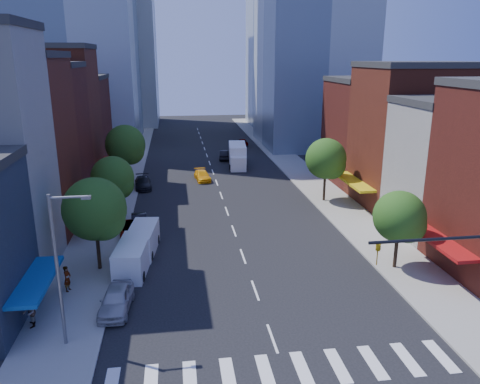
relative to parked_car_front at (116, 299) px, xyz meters
The scene contains 30 objects.
ground 10.58m from the parked_car_front, 25.73° to the right, with size 220.00×220.00×0.00m, color black.
sidewalk_left 35.56m from the parked_car_front, 94.84° to the left, with size 5.00×120.00×0.15m, color gray.
sidewalk_right 41.70m from the parked_car_front, 58.16° to the left, with size 5.00×120.00×0.15m, color gray.
crosswalk 12.18m from the parked_car_front, 38.58° to the right, with size 19.00×3.00×0.01m, color silver.
bldg_left_2 20.92m from the parked_car_front, 125.84° to the left, with size 12.00×9.00×16.00m, color maroon.
bldg_left_3 27.81m from the parked_car_front, 115.21° to the left, with size 12.00×8.00×15.00m, color #561C15.
bldg_left_4 35.71m from the parked_car_front, 109.25° to the left, with size 12.00×9.00×17.00m, color maroon.
bldg_left_5 44.32m from the parked_car_front, 105.17° to the left, with size 12.00×10.00×13.00m, color #561C15.
bldg_right_1 32.65m from the parked_car_front, 18.87° to the left, with size 12.00×8.00×12.00m, color beige.
bldg_right_2 36.78m from the parked_car_front, 32.49° to the left, with size 12.00×10.00×15.00m, color maroon.
bldg_right_3 42.76m from the parked_car_front, 43.97° to the left, with size 12.00×10.00×13.00m, color #561C15.
tower_far_w 94.81m from the parked_car_front, 95.37° to the left, with size 18.00×18.00×56.00m, color #9EA5AD.
streetlight 6.18m from the parked_car_front, 122.80° to the right, with size 2.25×0.25×9.00m.
tree_left_near 7.76m from the parked_car_front, 106.23° to the left, with size 4.80×4.80×7.30m.
tree_left_mid 17.84m from the parked_car_front, 96.08° to the left, with size 4.20×4.20×6.65m.
tree_left_far 31.71m from the parked_car_front, 93.37° to the left, with size 5.00×5.00×7.75m.
tree_right_near 21.68m from the parked_car_front, ahead, with size 4.00×4.00×6.20m.
tree_right_far 30.33m from the parked_car_front, 45.26° to the left, with size 4.60×4.60×7.20m.
parked_car_front is the anchor object (origin of this frame).
parked_car_second 15.38m from the parked_car_front, 88.23° to the left, with size 1.43×4.10×1.35m, color black.
parked_car_third 13.18m from the parked_car_front, 90.00° to the left, with size 2.29×4.96×1.38m, color #999999.
parked_car_rear 30.06m from the parked_car_front, 90.00° to the left, with size 1.99×4.89×1.42m, color black.
cargo_van_near 5.82m from the parked_car_front, 83.86° to the left, with size 2.77×5.69×2.34m.
cargo_van_far 9.50m from the parked_car_front, 83.02° to the left, with size 2.71×5.50×2.25m.
taxi 33.79m from the parked_car_front, 76.81° to the left, with size 1.83×4.50×1.31m, color #F7A90D.
traffic_car_oncoming 47.43m from the parked_car_front, 75.15° to the left, with size 1.56×4.48×1.48m, color black.
traffic_car_far 60.05m from the parked_car_front, 73.81° to the left, with size 1.54×3.83×1.31m, color #999999.
box_truck 42.78m from the parked_car_front, 71.55° to the left, with size 3.22×8.42×3.31m.
pedestrian_near 4.73m from the parked_car_front, 141.08° to the left, with size 0.68×0.45×1.88m, color #999999.
pedestrian_far 5.23m from the parked_car_front, 163.44° to the right, with size 0.96×0.75×1.97m, color #999999.
Camera 1 is at (-5.29, -23.74, 16.13)m, focal length 35.00 mm.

